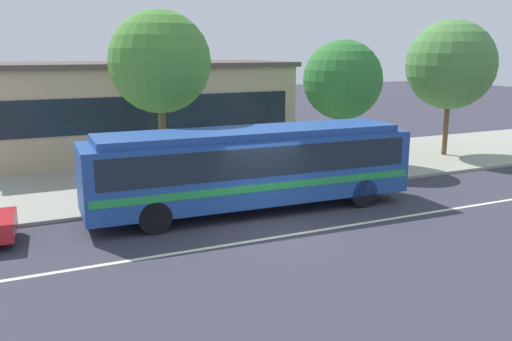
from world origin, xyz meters
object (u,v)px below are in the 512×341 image
at_px(street_tree_far_end, 451,65).
at_px(bus_stop_sign, 326,145).
at_px(pedestrian_waiting_near_sign, 214,159).
at_px(street_tree_near_stop, 160,62).
at_px(transit_bus, 252,164).
at_px(street_tree_mid_block, 343,80).

bearing_deg(street_tree_far_end, bus_stop_sign, -162.70).
distance_m(pedestrian_waiting_near_sign, street_tree_near_stop, 4.22).
distance_m(pedestrian_waiting_near_sign, bus_stop_sign, 4.46).
xyz_separation_m(transit_bus, pedestrian_waiting_near_sign, (-0.06, 3.52, -0.49)).
xyz_separation_m(bus_stop_sign, street_tree_near_stop, (-5.89, 2.38, 3.19)).
bearing_deg(street_tree_near_stop, transit_bus, -65.08).
height_order(transit_bus, street_tree_near_stop, street_tree_near_stop).
relative_size(bus_stop_sign, street_tree_far_end, 0.37).
relative_size(street_tree_mid_block, street_tree_far_end, 0.85).
xyz_separation_m(transit_bus, street_tree_far_end, (12.75, 4.46, 2.97)).
height_order(transit_bus, street_tree_mid_block, street_tree_mid_block).
bearing_deg(pedestrian_waiting_near_sign, transit_bus, -89.05).
bearing_deg(pedestrian_waiting_near_sign, street_tree_mid_block, 10.37).
bearing_deg(pedestrian_waiting_near_sign, street_tree_far_end, 4.17).
height_order(transit_bus, bus_stop_sign, transit_bus).
bearing_deg(bus_stop_sign, street_tree_far_end, 17.30).
bearing_deg(bus_stop_sign, transit_bus, -156.60).
height_order(bus_stop_sign, street_tree_near_stop, street_tree_near_stop).
height_order(pedestrian_waiting_near_sign, street_tree_far_end, street_tree_far_end).
xyz_separation_m(pedestrian_waiting_near_sign, street_tree_mid_block, (6.73, 1.23, 2.84)).
bearing_deg(street_tree_mid_block, street_tree_far_end, -2.80).
xyz_separation_m(pedestrian_waiting_near_sign, street_tree_far_end, (12.81, 0.93, 3.47)).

